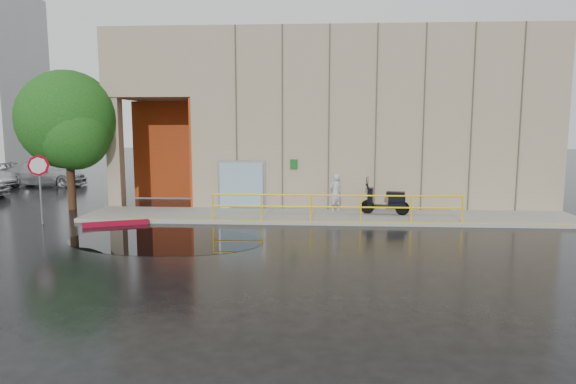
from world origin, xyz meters
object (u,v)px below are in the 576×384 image
person (335,193)px  scooter (386,193)px  stop_sign (39,174)px  tree_near (69,124)px  red_curb (116,223)px  car_c (45,174)px

person → scooter: (2.04, -0.51, 0.07)m
stop_sign → tree_near: tree_near is taller
red_curb → car_c: bearing=128.1°
scooter → red_curb: bearing=-155.7°
stop_sign → red_curb: (2.95, -0.10, -1.85)m
person → tree_near: tree_near is taller
scooter → stop_sign: bearing=-158.8°
stop_sign → tree_near: 3.78m
scooter → car_c: bearing=166.4°
person → red_curb: person is taller
car_c → scooter: bearing=-116.1°
red_curb → car_c: size_ratio=0.48×
scooter → stop_sign: 13.61m
stop_sign → car_c: stop_sign is taller
red_curb → tree_near: 6.00m
scooter → car_c: (-19.63, 9.43, -0.30)m
person → stop_sign: bearing=-21.0°
stop_sign → car_c: size_ratio=0.53×
person → car_c: size_ratio=0.32×
stop_sign → tree_near: bearing=73.0°
red_curb → car_c: 14.87m
tree_near → red_curb: bearing=-45.6°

